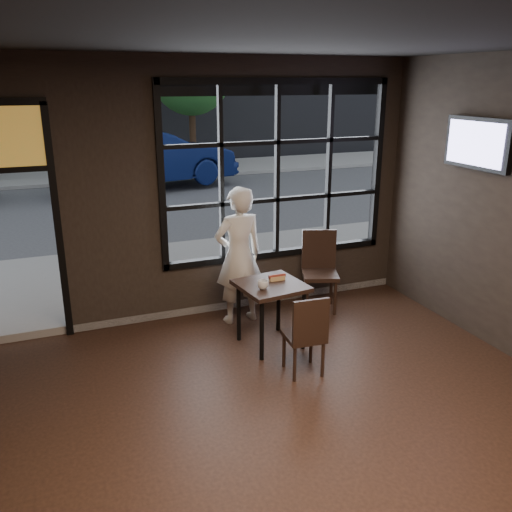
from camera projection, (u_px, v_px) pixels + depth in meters
name	position (u px, v px, depth m)	size (l,w,h in m)	color
floor	(315.00, 499.00, 3.96)	(6.00, 7.00, 0.02)	black
ceiling	(335.00, 23.00, 2.96)	(6.00, 7.00, 0.02)	black
window_frame	(277.00, 171.00, 6.91)	(3.06, 0.12, 2.28)	black
street_asphalt	(77.00, 146.00, 25.20)	(60.00, 41.00, 0.04)	#545456
cafe_table	(271.00, 314.00, 6.16)	(0.69, 0.69, 0.75)	black
chair_near	(304.00, 333.00, 5.55)	(0.38, 0.38, 0.88)	black
chair_window	(320.00, 272.00, 7.07)	(0.45, 0.45, 1.04)	black
man	(239.00, 256.00, 6.63)	(0.63, 0.41, 1.72)	silver
hotdog	(277.00, 278.00, 6.14)	(0.20, 0.08, 0.06)	tan
cup	(263.00, 285.00, 5.87)	(0.12, 0.12, 0.10)	silver
tv	(478.00, 143.00, 5.98)	(0.11, 0.97, 0.56)	black
navy_car	(148.00, 157.00, 14.86)	(1.67, 4.79, 1.58)	#091543
tree_right	(191.00, 75.00, 17.19)	(2.54, 2.54, 4.34)	#332114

